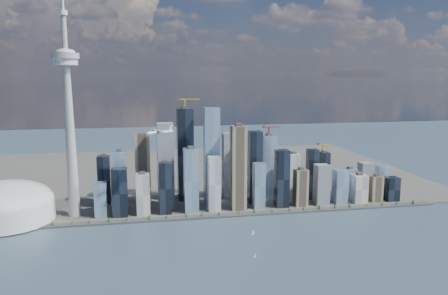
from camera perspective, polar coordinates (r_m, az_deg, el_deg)
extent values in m
plane|color=#384F62|center=(761.54, 1.32, -15.01)|extent=(4000.00, 4000.00, 0.00)
cube|color=#383838|center=(989.90, -1.73, -8.99)|extent=(1100.00, 22.00, 4.00)
cube|color=#4C4C47|center=(1420.36, -4.57, -3.31)|extent=(1400.00, 900.00, 3.00)
cylinder|color=#3F2D1E|center=(1008.31, -24.51, -9.33)|extent=(1.00, 1.00, 2.40)
cone|color=#1F4719|center=(1007.21, -24.52, -9.13)|extent=(7.20, 7.20, 8.00)
cylinder|color=#3F2D1E|center=(990.85, -19.57, -9.34)|extent=(1.00, 1.00, 2.40)
cone|color=#1F4719|center=(989.72, -19.58, -9.14)|extent=(7.20, 7.20, 8.00)
cylinder|color=#3F2D1E|center=(980.76, -14.50, -9.28)|extent=(1.00, 1.00, 2.40)
cone|color=#1F4719|center=(979.63, -14.51, -9.08)|extent=(7.20, 7.20, 8.00)
cylinder|color=#3F2D1E|center=(978.28, -9.37, -9.14)|extent=(1.00, 1.00, 2.40)
cone|color=#1F4719|center=(977.14, -9.37, -8.94)|extent=(7.20, 7.20, 8.00)
cylinder|color=#3F2D1E|center=(983.46, -4.25, -8.94)|extent=(1.00, 1.00, 2.40)
cone|color=#1F4719|center=(982.32, -4.26, -8.74)|extent=(7.20, 7.20, 8.00)
cylinder|color=#3F2D1E|center=(996.18, 0.76, -8.67)|extent=(1.00, 1.00, 2.40)
cone|color=#1F4719|center=(995.06, 0.76, -8.47)|extent=(7.20, 7.20, 8.00)
cylinder|color=#3F2D1E|center=(1016.15, 5.61, -8.34)|extent=(1.00, 1.00, 2.40)
cone|color=#1F4719|center=(1015.06, 5.61, -8.15)|extent=(7.20, 7.20, 8.00)
cylinder|color=#3F2D1E|center=(1042.97, 10.23, -7.98)|extent=(1.00, 1.00, 2.40)
cone|color=#1F4719|center=(1041.91, 10.23, -7.79)|extent=(7.20, 7.20, 8.00)
cylinder|color=#3F2D1E|center=(1076.12, 14.58, -7.59)|extent=(1.00, 1.00, 2.40)
cone|color=#1F4719|center=(1075.09, 14.59, -7.41)|extent=(7.20, 7.20, 8.00)
cylinder|color=#3F2D1E|center=(1115.04, 18.65, -7.19)|extent=(1.00, 1.00, 2.40)
cone|color=#1F4719|center=(1114.04, 18.66, -7.01)|extent=(7.20, 7.20, 8.00)
cylinder|color=#3F2D1E|center=(1159.14, 22.41, -6.78)|extent=(1.00, 1.00, 2.40)
cone|color=#1F4719|center=(1158.18, 22.43, -6.61)|extent=(7.20, 7.20, 8.00)
cube|color=black|center=(1003.00, -13.53, -5.72)|extent=(34.00, 34.00, 108.22)
cube|color=#7CA0BC|center=(1047.77, -13.43, -4.23)|extent=(30.00, 30.00, 137.74)
cube|color=silver|center=(1003.45, -10.64, -6.04)|extent=(30.00, 30.00, 93.47)
cube|color=tan|center=(1096.21, -10.73, -2.60)|extent=(36.00, 36.00, 172.18)
cube|color=slate|center=(1040.56, -7.71, -2.34)|extent=(38.00, 38.00, 201.69)
cube|color=black|center=(1001.50, -7.51, -5.26)|extent=(28.00, 28.00, 118.06)
cube|color=#7CA0BC|center=(1002.14, -4.37, -4.32)|extent=(32.00, 32.00, 147.58)
cube|color=black|center=(1095.54, -5.01, -0.90)|extent=(40.00, 40.00, 231.21)
cube|color=#7CA0BC|center=(1048.29, -1.72, -1.21)|extent=(36.00, 36.00, 236.13)
cube|color=silver|center=(1011.78, -1.26, -4.74)|extent=(28.00, 28.00, 127.90)
cube|color=tan|center=(1014.09, 1.80, -2.71)|extent=(34.00, 34.00, 196.77)
cube|color=slate|center=(1117.64, 0.63, -2.33)|extent=(30.00, 30.00, 167.26)
cube|color=black|center=(1076.40, 4.09, -2.55)|extent=(32.00, 32.00, 177.10)
cube|color=#7CA0BC|center=(1037.33, 4.77, -4.97)|extent=(26.00, 26.00, 108.22)
cube|color=black|center=(1047.93, 7.42, -4.04)|extent=(30.00, 30.00, 137.74)
cube|color=#7CA0BC|center=(1143.52, 5.80, -2.36)|extent=(34.00, 34.00, 157.42)
cube|color=silver|center=(1112.13, 9.07, -3.81)|extent=(28.00, 28.00, 118.06)
cube|color=tan|center=(1070.19, 9.95, -5.18)|extent=(30.00, 30.00, 88.55)
cube|color=slate|center=(1087.29, 12.43, -4.76)|extent=(32.00, 32.00, 98.39)
cube|color=black|center=(1128.66, 11.47, -3.43)|extent=(26.00, 26.00, 127.90)
cube|color=#7CA0BC|center=(1109.36, 14.81, -4.96)|extent=(30.00, 30.00, 83.63)
cube|color=black|center=(1199.31, 12.68, -3.19)|extent=(28.00, 28.00, 108.22)
cube|color=#7CA0BC|center=(1175.65, 15.96, -4.44)|extent=(30.00, 30.00, 73.79)
cube|color=silver|center=(1133.26, 17.08, -5.15)|extent=(34.00, 34.00, 68.87)
cube|color=tan|center=(1155.20, 19.06, -5.10)|extent=(28.00, 28.00, 63.95)
cube|color=slate|center=(1194.56, 17.91, -3.96)|extent=(30.00, 30.00, 88.55)
cube|color=black|center=(1178.47, 20.96, -5.05)|extent=(32.00, 32.00, 59.03)
cube|color=#7CA0BC|center=(1217.60, 19.76, -4.05)|extent=(26.00, 26.00, 78.71)
cube|color=black|center=(1106.18, -15.36, -4.11)|extent=(30.00, 30.00, 118.06)
cube|color=#7CA0BC|center=(1009.87, -15.78, -6.58)|extent=(26.00, 26.00, 78.71)
cube|color=gold|center=(1079.92, -5.11, 5.72)|extent=(3.00, 3.00, 22.00)
cube|color=gold|center=(1080.09, -4.68, 6.31)|extent=(55.00, 2.20, 2.20)
cube|color=#383838|center=(1077.66, -6.00, 6.39)|extent=(6.00, 4.00, 4.00)
cube|color=maroon|center=(1128.55, 5.88, 2.10)|extent=(3.00, 3.00, 22.00)
cube|color=maroon|center=(1129.26, 6.24, 2.66)|extent=(48.00, 2.20, 2.20)
cube|color=#383838|center=(1122.95, 5.19, 2.75)|extent=(6.00, 4.00, 4.00)
cube|color=gold|center=(1186.96, 12.80, -0.12)|extent=(3.00, 3.00, 22.00)
cube|color=gold|center=(1187.90, 13.12, 0.41)|extent=(45.00, 2.20, 2.20)
cube|color=#383838|center=(1179.61, 12.22, 0.48)|extent=(6.00, 4.00, 4.00)
cone|color=#9A9B96|center=(1009.68, -19.40, 0.83)|extent=(26.00, 26.00, 340.00)
cylinder|color=silver|center=(999.85, -19.95, 10.50)|extent=(48.00, 48.00, 14.00)
cylinder|color=#9A9B96|center=(1000.25, -19.99, 11.19)|extent=(56.00, 56.00, 12.00)
ellipsoid|color=silver|center=(1000.59, -20.01, 11.64)|extent=(40.00, 40.00, 14.00)
cylinder|color=#9A9B96|center=(1003.26, -20.15, 13.92)|extent=(11.00, 11.00, 80.00)
cylinder|color=silver|center=(1007.51, -20.28, 16.19)|extent=(18.00, 18.00, 10.00)
cylinder|color=silver|center=(1061.60, -26.59, -7.43)|extent=(200.00, 200.00, 44.00)
ellipsoid|color=silver|center=(1055.78, -26.68, -6.29)|extent=(200.00, 200.00, 84.00)
cylinder|color=white|center=(900.87, -8.44, 1.98)|extent=(50.58, 27.84, 6.48)
cone|color=white|center=(888.97, -10.01, 1.84)|extent=(9.15, 8.85, 6.48)
cone|color=white|center=(913.91, -6.86, 2.12)|extent=(11.91, 10.11, 6.48)
cube|color=white|center=(899.53, -8.56, 2.19)|extent=(31.00, 54.94, 1.01)
cylinder|color=white|center=(889.87, -8.23, 2.01)|extent=(11.65, 7.96, 3.65)
cylinder|color=white|center=(909.62, -8.88, 2.16)|extent=(11.65, 7.96, 3.65)
cylinder|color=#3F3F3F|center=(887.15, -8.58, 1.98)|extent=(3.65, 7.49, 8.10)
cylinder|color=#3F3F3F|center=(906.96, -9.22, 2.13)|extent=(3.65, 7.49, 8.10)
cube|color=white|center=(911.67, -7.03, 2.51)|extent=(5.49, 3.10, 11.14)
cube|color=white|center=(911.01, -7.04, 2.87)|extent=(11.65, 18.43, 0.71)
cube|color=white|center=(788.84, 4.02, -14.10)|extent=(5.56, 2.21, 0.72)
cylinder|color=#999999|center=(787.19, 4.03, -13.82)|extent=(0.22, 0.22, 8.12)
cube|color=white|center=(892.80, 3.78, -11.21)|extent=(6.62, 3.50, 0.85)
cylinder|color=#999999|center=(891.09, 3.78, -10.92)|extent=(0.25, 0.25, 9.52)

